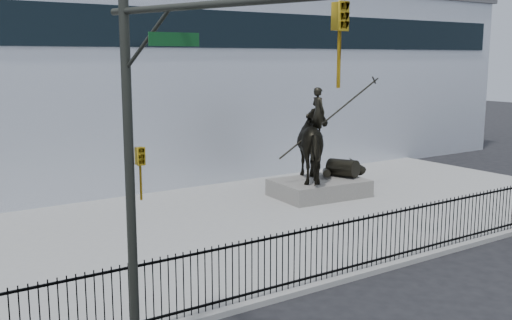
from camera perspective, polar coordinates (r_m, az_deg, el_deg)
ground at (r=15.98m, az=13.30°, el=-11.83°), size 120.00×120.00×0.00m
plaza at (r=21.02m, az=-0.95°, el=-6.05°), size 30.00×12.00×0.15m
building at (r=31.92m, az=-14.02°, el=7.15°), size 44.00×14.00×9.00m
picket_fence at (r=16.49m, az=10.20°, el=-7.71°), size 22.10×0.10×1.50m
statue_plinth at (r=24.77m, az=6.03°, el=-2.66°), size 3.86×2.82×0.69m
equestrian_statue at (r=24.49m, az=6.24°, el=1.43°), size 4.69×3.10×3.98m
traffic_signal_left at (r=10.40m, az=-9.00°, el=-0.22°), size 1.52×4.84×7.00m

